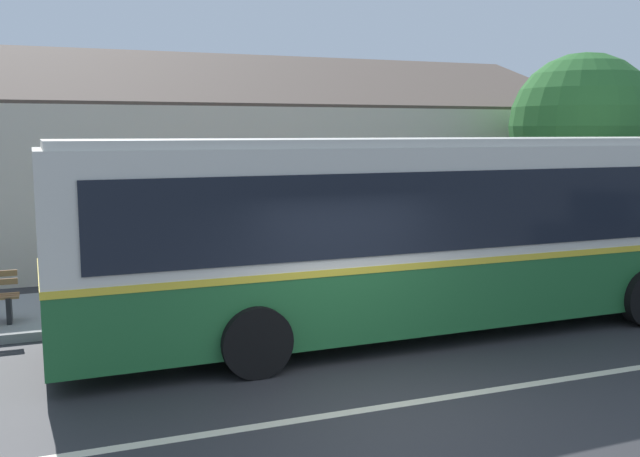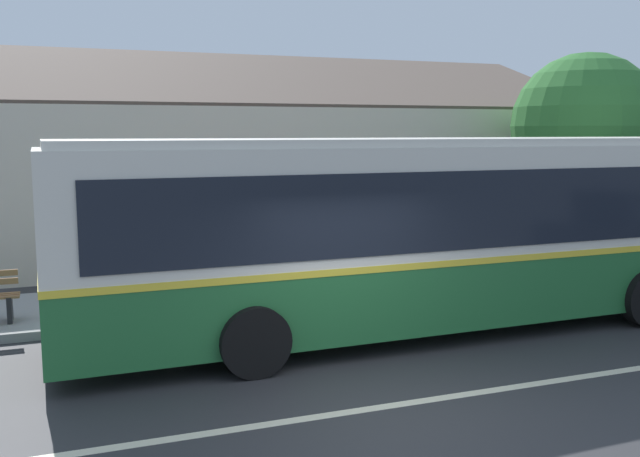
% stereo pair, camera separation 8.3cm
% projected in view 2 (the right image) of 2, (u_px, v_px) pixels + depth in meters
% --- Properties ---
extents(ground_plane, '(300.00, 300.00, 0.00)m').
position_uv_depth(ground_plane, '(391.00, 406.00, 8.76)').
color(ground_plane, '#2D2D30').
extents(sidewalk_far, '(60.00, 3.00, 0.15)m').
position_uv_depth(sidewalk_far, '(257.00, 296.00, 14.31)').
color(sidewalk_far, gray).
rests_on(sidewalk_far, ground).
extents(lane_divider_stripe, '(60.00, 0.16, 0.01)m').
position_uv_depth(lane_divider_stripe, '(391.00, 406.00, 8.76)').
color(lane_divider_stripe, beige).
rests_on(lane_divider_stripe, ground).
extents(community_building, '(28.33, 10.73, 6.71)m').
position_uv_depth(community_building, '(80.00, 175.00, 20.59)').
color(community_building, beige).
rests_on(community_building, ground).
extents(transit_bus, '(12.17, 2.90, 3.24)m').
position_uv_depth(transit_bus, '(424.00, 228.00, 11.93)').
color(transit_bus, '#236633').
rests_on(transit_bus, ground).
extents(street_tree_primary, '(3.56, 3.56, 5.25)m').
position_uv_depth(street_tree_primary, '(585.00, 127.00, 17.46)').
color(street_tree_primary, '#4C3828').
rests_on(street_tree_primary, ground).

